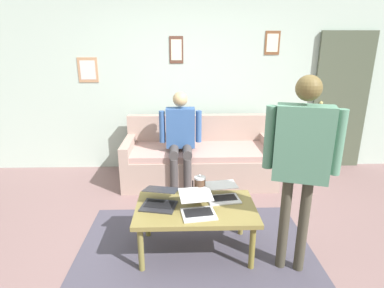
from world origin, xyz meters
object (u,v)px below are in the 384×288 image
(laptop_right, at_px, (198,207))
(person_seated, at_px, (181,135))
(person_standing, at_px, (302,153))
(laptop_center, at_px, (223,194))
(laptop_left, at_px, (160,200))
(french_press, at_px, (200,188))
(coffee_table, at_px, (196,212))
(interior_door, at_px, (340,102))
(couch, at_px, (199,159))

(laptop_right, bearing_deg, person_seated, -84.11)
(person_standing, bearing_deg, laptop_center, -37.07)
(laptop_left, bearing_deg, french_press, -164.25)
(laptop_left, relative_size, french_press, 1.51)
(french_press, relative_size, person_standing, 0.15)
(laptop_center, relative_size, person_seated, 0.26)
(laptop_center, xyz_separation_m, person_seated, (0.40, -1.24, 0.23))
(coffee_table, bearing_deg, person_seated, -84.22)
(person_standing, distance_m, person_seated, 1.93)
(coffee_table, relative_size, laptop_center, 3.16)
(laptop_left, distance_m, person_standing, 1.28)
(interior_door, bearing_deg, person_seated, 16.61)
(interior_door, xyz_separation_m, person_seated, (2.42, 0.72, -0.30))
(laptop_left, relative_size, laptop_right, 0.95)
(laptop_right, bearing_deg, couch, -93.40)
(laptop_right, distance_m, person_seated, 1.51)
(laptop_center, height_order, person_seated, person_seated)
(interior_door, relative_size, laptop_right, 5.11)
(couch, xyz_separation_m, laptop_center, (-0.15, 1.47, 0.20))
(coffee_table, bearing_deg, laptop_right, 97.66)
(person_standing, bearing_deg, couch, -69.92)
(laptop_left, relative_size, person_seated, 0.30)
(interior_door, relative_size, person_seated, 1.60)
(laptop_left, bearing_deg, laptop_center, -169.30)
(interior_door, distance_m, person_standing, 2.80)
(couch, distance_m, person_standing, 2.13)
(interior_door, height_order, coffee_table, interior_door)
(person_standing, height_order, person_seated, person_standing)
(couch, relative_size, french_press, 8.15)
(laptop_left, distance_m, person_seated, 1.38)
(laptop_left, height_order, laptop_center, laptop_left)
(french_press, bearing_deg, person_standing, 151.99)
(interior_door, distance_m, french_press, 3.02)
(laptop_left, bearing_deg, interior_door, -141.45)
(laptop_right, bearing_deg, coffee_table, -82.34)
(coffee_table, relative_size, person_standing, 0.65)
(laptop_center, bearing_deg, interior_door, -135.81)
(interior_door, xyz_separation_m, laptop_center, (2.02, 1.97, -0.52))
(laptop_center, distance_m, french_press, 0.23)
(person_standing, bearing_deg, coffee_table, -17.60)
(coffee_table, xyz_separation_m, person_seated, (0.14, -1.40, 0.32))
(couch, distance_m, coffee_table, 1.63)
(couch, relative_size, laptop_left, 5.42)
(laptop_center, distance_m, person_seated, 1.33)
(couch, bearing_deg, coffee_table, 85.97)
(interior_door, xyz_separation_m, laptop_right, (2.27, 2.21, -0.52))
(couch, relative_size, person_seated, 1.61)
(couch, distance_m, french_press, 1.50)
(laptop_right, bearing_deg, person_standing, 168.41)
(laptop_left, height_order, person_standing, person_standing)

